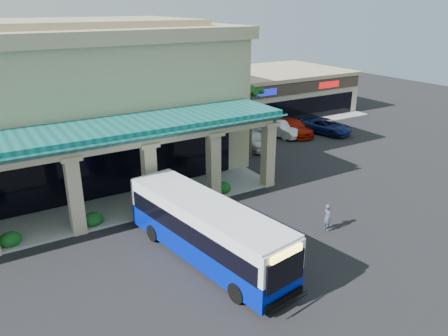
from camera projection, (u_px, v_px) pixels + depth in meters
ground at (237, 237)px, 24.80m from camera, size 110.00×110.00×0.00m
main_building at (25, 103)px, 31.64m from camera, size 30.80×14.80×11.35m
arcade at (58, 180)px, 25.31m from camera, size 30.00×6.20×5.70m
strip_mall at (254, 93)px, 51.86m from camera, size 22.50×12.50×4.90m
palm_0 at (251, 120)px, 36.56m from camera, size 2.40×2.40×6.60m
palm_1 at (241, 115)px, 39.58m from camera, size 2.40×2.40×5.80m
broadleaf_tree at (196, 112)px, 42.76m from camera, size 2.60×2.60×4.81m
transit_bus at (206, 231)px, 22.20m from camera, size 4.29×11.55×3.15m
pedestrian at (327, 217)px, 25.24m from camera, size 0.50×0.67×1.67m
car_silver at (254, 140)px, 39.75m from camera, size 2.51×4.86×1.58m
car_white at (280, 129)px, 43.28m from camera, size 2.29×4.77×1.51m
car_red at (293, 127)px, 43.83m from camera, size 2.58×5.47×1.54m
car_gray at (325, 126)px, 44.23m from camera, size 3.92×5.87×1.50m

